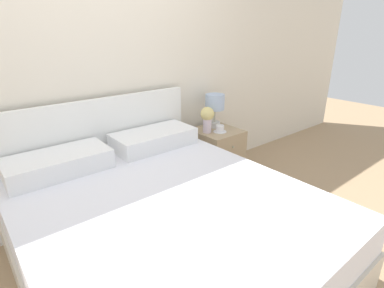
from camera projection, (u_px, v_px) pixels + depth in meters
name	position (u px, v px, depth m)	size (l,w,h in m)	color
ground_plane	(106.00, 204.00, 2.78)	(12.00, 12.00, 0.00)	tan
wall_back	(85.00, 58.00, 2.36)	(8.00, 0.06, 2.60)	silver
bed	(160.00, 225.00, 2.00)	(1.71, 2.00, 0.99)	beige
nightstand	(216.00, 154.00, 3.19)	(0.43, 0.47, 0.54)	tan
table_lamp	(215.00, 105.00, 3.11)	(0.20, 0.20, 0.35)	white
flower_vase	(207.00, 117.00, 2.97)	(0.14, 0.14, 0.26)	silver
teacup	(220.00, 129.00, 3.03)	(0.13, 0.13, 0.07)	white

